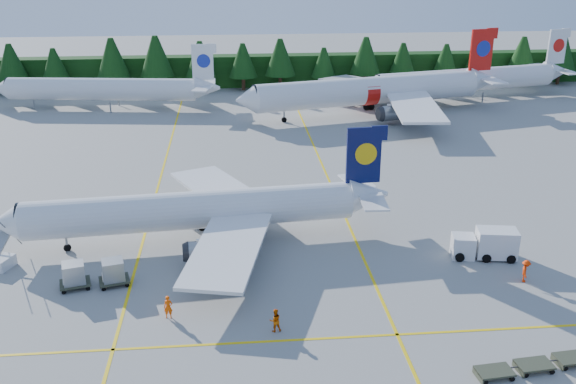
{
  "coord_description": "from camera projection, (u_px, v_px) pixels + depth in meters",
  "views": [
    {
      "loc": [
        -5.37,
        -44.25,
        26.08
      ],
      "look_at": [
        -0.02,
        13.97,
        3.5
      ],
      "focal_mm": 40.0,
      "sensor_mm": 36.0,
      "label": 1
    }
  ],
  "objects": [
    {
      "name": "airliner_navy",
      "position": [
        185.0,
        211.0,
        59.13
      ],
      "size": [
        35.45,
        29.07,
        10.31
      ],
      "rotation": [
        0.0,
        0.0,
        0.09
      ],
      "color": "silver",
      "rests_on": "ground"
    },
    {
      "name": "crew_c",
      "position": [
        526.0,
        271.0,
        52.79
      ],
      "size": [
        0.82,
        0.95,
        1.94
      ],
      "primitive_type": "imported",
      "rotation": [
        0.0,
        0.0,
        1.16
      ],
      "color": "#FE3505",
      "rests_on": "ground"
    },
    {
      "name": "airliner_red",
      "position": [
        364.0,
        92.0,
        103.54
      ],
      "size": [
        44.14,
        35.91,
        13.03
      ],
      "rotation": [
        0.0,
        0.0,
        0.23
      ],
      "color": "silver",
      "rests_on": "ground"
    },
    {
      "name": "airliner_far_left",
      "position": [
        96.0,
        89.0,
        108.02
      ],
      "size": [
        37.48,
        8.03,
        10.92
      ],
      "rotation": [
        0.0,
        0.0,
        -0.13
      ],
      "color": "silver",
      "rests_on": "ground"
    },
    {
      "name": "taxi_stripe_cross",
      "position": [
        314.0,
        339.0,
        45.38
      ],
      "size": [
        80.0,
        0.25,
        0.01
      ],
      "primitive_type": "cube",
      "color": "yellow",
      "rests_on": "ground"
    },
    {
      "name": "dolly_train",
      "position": [
        534.0,
        364.0,
        41.94
      ],
      "size": [
        8.21,
        2.58,
        0.14
      ],
      "rotation": [
        0.0,
        0.0,
        0.09
      ],
      "color": "#393D2C",
      "rests_on": "ground"
    },
    {
      "name": "treeline_hedge",
      "position": [
        257.0,
        70.0,
        126.05
      ],
      "size": [
        220.0,
        4.0,
        6.0
      ],
      "primitive_type": "cube",
      "color": "black",
      "rests_on": "ground"
    },
    {
      "name": "taxi_stripe_a",
      "position": [
        153.0,
        207.0,
        68.34
      ],
      "size": [
        0.25,
        120.0,
        0.01
      ],
      "primitive_type": "cube",
      "color": "yellow",
      "rests_on": "ground"
    },
    {
      "name": "taxi_stripe_b",
      "position": [
        338.0,
        200.0,
        70.05
      ],
      "size": [
        0.25,
        120.0,
        0.01
      ],
      "primitive_type": "cube",
      "color": "yellow",
      "rests_on": "ground"
    },
    {
      "name": "service_truck",
      "position": [
        485.0,
        244.0,
        56.81
      ],
      "size": [
        5.83,
        2.93,
        2.69
      ],
      "rotation": [
        0.0,
        0.0,
        -0.17
      ],
      "color": "white",
      "rests_on": "ground"
    },
    {
      "name": "uld_pair",
      "position": [
        94.0,
        273.0,
        51.98
      ],
      "size": [
        5.86,
        2.61,
        1.84
      ],
      "rotation": [
        0.0,
        0.0,
        0.25
      ],
      "color": "#393D2C",
      "rests_on": "ground"
    },
    {
      "name": "crew_a",
      "position": [
        168.0,
        307.0,
        47.67
      ],
      "size": [
        0.68,
        0.46,
        1.8
      ],
      "primitive_type": "imported",
      "rotation": [
        0.0,
        0.0,
        -0.05
      ],
      "color": "#FF5205",
      "rests_on": "ground"
    },
    {
      "name": "airliner_far_right",
      "position": [
        460.0,
        80.0,
        113.67
      ],
      "size": [
        39.98,
        12.13,
        11.79
      ],
      "rotation": [
        0.0,
        0.0,
        0.22
      ],
      "color": "silver",
      "rests_on": "ground"
    },
    {
      "name": "ground",
      "position": [
        304.0,
        296.0,
        50.96
      ],
      "size": [
        320.0,
        320.0,
        0.0
      ],
      "primitive_type": "plane",
      "color": "gray",
      "rests_on": "ground"
    },
    {
      "name": "crew_b",
      "position": [
        275.0,
        320.0,
        46.02
      ],
      "size": [
        0.97,
        0.81,
        1.79
      ],
      "primitive_type": "imported",
      "rotation": [
        0.0,
        0.0,
        3.31
      ],
      "color": "#DB5804",
      "rests_on": "ground"
    }
  ]
}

